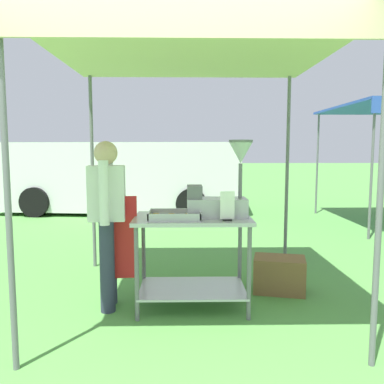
% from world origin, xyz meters
% --- Properties ---
extents(ground_plane, '(70.00, 70.00, 0.00)m').
position_xyz_m(ground_plane, '(0.00, 6.00, 0.00)').
color(ground_plane, '#519342').
extents(stall_canopy, '(2.71, 2.63, 2.50)m').
position_xyz_m(stall_canopy, '(0.16, 1.04, 2.41)').
color(stall_canopy, slate).
rests_on(stall_canopy, ground).
extents(donut_cart, '(1.10, 0.69, 0.89)m').
position_xyz_m(donut_cart, '(0.16, 0.95, 0.63)').
color(donut_cart, '#B7B7BC').
rests_on(donut_cart, ground).
extents(donut_tray, '(0.48, 0.34, 0.07)m').
position_xyz_m(donut_tray, '(-0.01, 0.84, 0.91)').
color(donut_tray, '#B7B7BC').
rests_on(donut_tray, donut_cart).
extents(donut_fryer, '(0.61, 0.28, 0.73)m').
position_xyz_m(donut_fryer, '(0.42, 0.92, 1.13)').
color(donut_fryer, '#B7B7BC').
rests_on(donut_fryer, donut_cart).
extents(menu_sign, '(0.13, 0.05, 0.27)m').
position_xyz_m(menu_sign, '(0.47, 0.72, 1.01)').
color(menu_sign, black).
rests_on(menu_sign, donut_cart).
extents(vendor, '(0.46, 0.54, 1.61)m').
position_xyz_m(vendor, '(-0.65, 0.96, 0.90)').
color(vendor, '#2D3347').
rests_on(vendor, ground).
extents(supply_crate, '(0.61, 0.47, 0.38)m').
position_xyz_m(supply_crate, '(1.10, 1.35, 0.19)').
color(supply_crate, brown).
rests_on(supply_crate, ground).
extents(van_white, '(5.92, 2.50, 1.69)m').
position_xyz_m(van_white, '(-1.47, 6.92, 0.88)').
color(van_white, white).
rests_on(van_white, ground).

